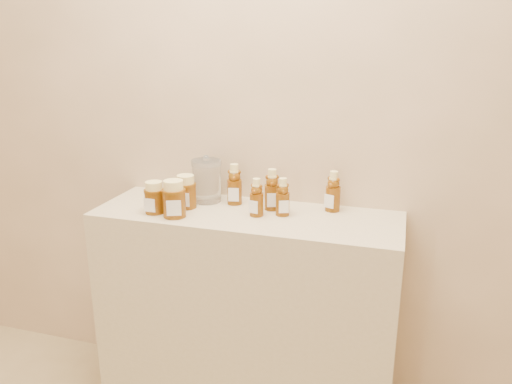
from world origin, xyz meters
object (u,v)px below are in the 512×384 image
(display_table, at_px, (247,315))
(bear_bottle_front_left, at_px, (257,195))
(glass_canister, at_px, (207,179))
(honey_jar_left, at_px, (154,197))
(bear_bottle_back_left, at_px, (234,182))

(display_table, bearing_deg, bear_bottle_front_left, -15.22)
(bear_bottle_front_left, bearing_deg, glass_canister, 166.69)
(honey_jar_left, bearing_deg, bear_bottle_front_left, 14.96)
(bear_bottle_back_left, xyz_separation_m, honey_jar_left, (-0.26, -0.19, -0.03))
(honey_jar_left, distance_m, glass_canister, 0.24)
(display_table, distance_m, bear_bottle_back_left, 0.56)
(display_table, distance_m, bear_bottle_front_left, 0.54)
(bear_bottle_back_left, distance_m, glass_canister, 0.12)
(bear_bottle_back_left, height_order, glass_canister, glass_canister)
(bear_bottle_back_left, bearing_deg, glass_canister, 168.86)
(bear_bottle_back_left, relative_size, glass_canister, 0.99)
(display_table, height_order, bear_bottle_front_left, bear_bottle_front_left)
(glass_canister, bearing_deg, bear_bottle_back_left, 0.30)
(bear_bottle_back_left, xyz_separation_m, bear_bottle_front_left, (0.13, -0.11, -0.01))
(honey_jar_left, bearing_deg, glass_canister, 57.00)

